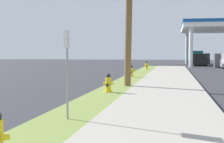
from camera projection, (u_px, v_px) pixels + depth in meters
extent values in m
cylinder|color=yellow|center=(6.00, 137.00, 4.83)|extent=(0.10, 0.09, 0.09)
cylinder|color=yellow|center=(108.00, 91.00, 13.27)|extent=(0.29, 0.29, 0.06)
cylinder|color=yellow|center=(108.00, 85.00, 13.25)|extent=(0.22, 0.22, 0.60)
sphere|color=black|center=(108.00, 76.00, 13.23)|extent=(0.19, 0.19, 0.19)
cylinder|color=black|center=(108.00, 74.00, 13.23)|extent=(0.06, 0.06, 0.05)
cylinder|color=yellow|center=(104.00, 83.00, 13.28)|extent=(0.10, 0.09, 0.09)
cylinder|color=yellow|center=(112.00, 84.00, 13.22)|extent=(0.10, 0.09, 0.09)
cylinder|color=black|center=(107.00, 85.00, 13.09)|extent=(0.11, 0.12, 0.11)
cylinder|color=yellow|center=(131.00, 76.00, 21.58)|extent=(0.29, 0.29, 0.06)
cylinder|color=yellow|center=(131.00, 72.00, 21.57)|extent=(0.22, 0.22, 0.60)
sphere|color=black|center=(131.00, 67.00, 21.55)|extent=(0.19, 0.19, 0.19)
cylinder|color=black|center=(131.00, 66.00, 21.54)|extent=(0.06, 0.06, 0.05)
cylinder|color=yellow|center=(129.00, 72.00, 21.59)|extent=(0.10, 0.09, 0.09)
cylinder|color=yellow|center=(134.00, 72.00, 21.53)|extent=(0.10, 0.09, 0.09)
cylinder|color=black|center=(131.00, 72.00, 21.40)|extent=(0.11, 0.12, 0.11)
cylinder|color=yellow|center=(147.00, 69.00, 31.68)|extent=(0.29, 0.29, 0.06)
cylinder|color=yellow|center=(147.00, 66.00, 31.66)|extent=(0.22, 0.22, 0.60)
sphere|color=black|center=(147.00, 62.00, 31.64)|extent=(0.19, 0.19, 0.19)
cylinder|color=black|center=(147.00, 62.00, 31.64)|extent=(0.06, 0.06, 0.05)
cylinder|color=yellow|center=(145.00, 65.00, 31.69)|extent=(0.10, 0.09, 0.09)
cylinder|color=yellow|center=(148.00, 66.00, 31.63)|extent=(0.10, 0.09, 0.09)
cylinder|color=black|center=(146.00, 66.00, 31.49)|extent=(0.11, 0.12, 0.11)
cylinder|color=gray|center=(67.00, 75.00, 7.85)|extent=(0.05, 0.05, 2.10)
cube|color=white|center=(67.00, 39.00, 7.80)|extent=(0.04, 0.36, 0.44)
cylinder|color=silver|center=(191.00, 47.00, 37.46)|extent=(0.44, 0.44, 4.59)
cylinder|color=silver|center=(187.00, 49.00, 48.94)|extent=(0.44, 0.44, 4.59)
cube|color=white|center=(212.00, 28.00, 42.52)|extent=(7.62, 13.50, 0.50)
cube|color=#144C9E|center=(212.00, 25.00, 42.50)|extent=(7.72, 13.60, 0.36)
cube|color=#47474C|center=(217.00, 61.00, 37.01)|extent=(0.70, 1.10, 1.60)
cube|color=#47474C|center=(207.00, 59.00, 48.49)|extent=(0.70, 1.10, 1.60)
cylinder|color=black|center=(219.00, 65.00, 37.52)|extent=(0.23, 0.60, 0.60)
cylinder|color=black|center=(224.00, 66.00, 34.17)|extent=(0.23, 0.60, 0.60)
cube|color=black|center=(199.00, 61.00, 43.04)|extent=(2.14, 4.62, 0.85)
cube|color=black|center=(199.00, 56.00, 42.79)|extent=(1.74, 2.13, 0.56)
cylinder|color=black|center=(193.00, 63.00, 44.92)|extent=(0.26, 0.61, 0.60)
cylinder|color=black|center=(206.00, 63.00, 44.49)|extent=(0.26, 0.61, 0.60)
cylinder|color=black|center=(192.00, 64.00, 41.64)|extent=(0.26, 0.61, 0.60)
cylinder|color=black|center=(206.00, 64.00, 41.20)|extent=(0.26, 0.61, 0.60)
cube|color=#197075|center=(196.00, 59.00, 50.18)|extent=(2.20, 5.47, 1.00)
cube|color=#197075|center=(196.00, 53.00, 49.18)|extent=(1.92, 2.12, 0.76)
cube|color=#197075|center=(196.00, 55.00, 51.30)|extent=(1.99, 2.99, 0.24)
cylinder|color=black|center=(203.00, 62.00, 47.90)|extent=(0.25, 0.77, 0.76)
cylinder|color=black|center=(190.00, 62.00, 48.32)|extent=(0.25, 0.77, 0.76)
cylinder|color=black|center=(202.00, 61.00, 52.08)|extent=(0.25, 0.77, 0.76)
cylinder|color=black|center=(190.00, 61.00, 52.50)|extent=(0.25, 0.77, 0.76)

